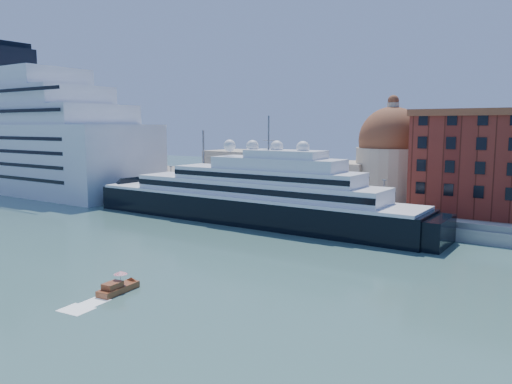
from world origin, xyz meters
The scene contains 9 objects.
ground centered at (0.00, 0.00, 0.00)m, with size 400.00×400.00×0.00m, color #39635D.
quay centered at (0.00, 34.00, 1.25)m, with size 180.00×10.00×2.50m, color gray.
land centered at (0.00, 75.00, 1.00)m, with size 260.00×72.00×2.00m, color slate.
quay_fence centered at (0.00, 29.50, 3.10)m, with size 180.00×0.10×1.20m, color slate.
superyacht centered at (-2.02, 23.00, 4.80)m, with size 93.14×12.91×27.83m.
service_barge centered at (-34.76, 22.18, 0.82)m, with size 13.21×6.35×2.85m.
water_taxi centered at (15.15, -26.17, 0.69)m, with size 2.66×6.23×2.87m.
church centered at (6.39, 57.72, 10.91)m, with size 66.00×18.00×25.50m.
lamp_posts centered at (-12.67, 32.27, 9.84)m, with size 120.80×2.40×18.00m.
Camera 1 is at (65.52, -67.93, 21.67)m, focal length 35.00 mm.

